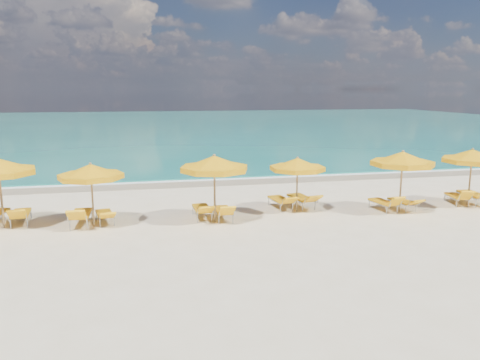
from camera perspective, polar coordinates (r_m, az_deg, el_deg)
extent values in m
plane|color=beige|center=(18.05, 1.00, -4.63)|extent=(120.00, 120.00, 0.00)
cube|color=#136E61|center=(65.23, -8.63, 6.61)|extent=(120.00, 80.00, 0.30)
cube|color=tan|center=(25.12, -2.81, -0.17)|extent=(120.00, 2.60, 0.01)
cube|color=white|center=(25.90, -3.10, 0.16)|extent=(120.00, 1.20, 0.03)
cube|color=white|center=(34.34, -15.39, 2.47)|extent=(14.00, 0.36, 0.05)
cube|color=white|center=(42.91, 4.18, 4.47)|extent=(18.00, 0.30, 0.05)
cylinder|color=#987B4C|center=(18.54, -27.13, -1.53)|extent=(0.08, 0.08, 2.46)
cylinder|color=#987B4C|center=(17.51, -17.56, -1.88)|extent=(0.07, 0.07, 2.23)
cone|color=#F6AA0C|center=(17.33, -17.74, 1.14)|extent=(2.37, 2.37, 0.45)
cylinder|color=#F6AA0C|center=(17.37, -17.70, 0.43)|extent=(2.39, 2.39, 0.18)
sphere|color=#987B4C|center=(17.30, -17.79, 1.89)|extent=(0.10, 0.10, 0.10)
cylinder|color=#987B4C|center=(17.25, -3.12, -1.19)|extent=(0.08, 0.08, 2.45)
cone|color=#F6AA0C|center=(17.07, -3.15, 2.18)|extent=(2.73, 2.73, 0.49)
cylinder|color=#F6AA0C|center=(17.10, -3.14, 1.39)|extent=(2.75, 2.75, 0.20)
sphere|color=#987B4C|center=(17.03, -3.16, 3.01)|extent=(0.11, 0.11, 0.11)
cylinder|color=#987B4C|center=(18.86, 6.96, -0.67)|extent=(0.07, 0.07, 2.15)
cone|color=#F6AA0C|center=(18.70, 7.02, 2.04)|extent=(2.90, 2.90, 0.43)
cylinder|color=#F6AA0C|center=(18.73, 7.01, 1.41)|extent=(2.93, 2.93, 0.17)
sphere|color=#987B4C|center=(18.67, 7.04, 2.71)|extent=(0.10, 0.10, 0.10)
cylinder|color=#987B4C|center=(19.67, 19.03, -0.32)|extent=(0.08, 0.08, 2.41)
cone|color=#F6AA0C|center=(19.51, 19.22, 2.60)|extent=(3.19, 3.19, 0.48)
cylinder|color=#F6AA0C|center=(19.54, 19.17, 1.92)|extent=(3.22, 3.22, 0.19)
sphere|color=#987B4C|center=(19.48, 19.26, 3.32)|extent=(0.11, 0.11, 0.11)
cylinder|color=#987B4C|center=(21.99, 26.24, 0.22)|extent=(0.07, 0.07, 2.36)
cone|color=#F6AA0C|center=(21.85, 26.46, 2.77)|extent=(3.09, 3.09, 0.47)
cylinder|color=#F6AA0C|center=(21.88, 26.41, 2.17)|extent=(3.12, 3.12, 0.19)
sphere|color=#987B4C|center=(21.82, 26.52, 3.40)|extent=(0.10, 0.10, 0.10)
cube|color=#F6B00F|center=(19.04, -25.15, -3.69)|extent=(0.72, 1.38, 0.08)
cube|color=#F6B00F|center=(18.12, -25.54, -3.79)|extent=(0.64, 0.60, 0.45)
cube|color=#F6B00F|center=(18.04, -18.81, -3.90)|extent=(0.67, 1.43, 0.09)
cube|color=#F6B00F|center=(17.06, -19.30, -4.05)|extent=(0.65, 0.60, 0.47)
cube|color=#F6B00F|center=(18.05, -16.19, -3.94)|extent=(0.76, 1.28, 0.07)
cube|color=#F6B00F|center=(17.21, -15.84, -4.18)|extent=(0.63, 0.63, 0.33)
cube|color=#F6B00F|center=(18.04, -4.68, -3.44)|extent=(0.62, 1.32, 0.08)
cube|color=#F6B00F|center=(17.13, -4.20, -3.64)|extent=(0.60, 0.58, 0.39)
cube|color=#F6B00F|center=(17.77, -2.10, -3.68)|extent=(0.56, 1.26, 0.08)
cube|color=#F6B00F|center=(16.91, -1.59, -3.77)|extent=(0.56, 0.51, 0.44)
cube|color=#F6B00F|center=(19.49, 4.88, -2.36)|extent=(0.75, 1.37, 0.08)
cube|color=#F6B00F|center=(18.64, 6.05, -2.49)|extent=(0.65, 0.64, 0.38)
cube|color=#F6B00F|center=(19.78, 7.41, -2.13)|extent=(0.84, 1.48, 0.09)
cube|color=#F6B00F|center=(18.91, 8.85, -2.27)|extent=(0.72, 0.71, 0.39)
cube|color=#F6B00F|center=(19.93, 16.97, -2.56)|extent=(0.73, 1.30, 0.08)
cube|color=#F6B00F|center=(19.26, 18.50, -2.49)|extent=(0.62, 0.55, 0.46)
cube|color=#F6B00F|center=(20.41, 19.09, -2.42)|extent=(0.68, 1.25, 0.07)
cube|color=#F6B00F|center=(19.75, 20.63, -2.56)|extent=(0.60, 0.60, 0.32)
cube|color=#F6B00F|center=(22.19, 24.85, -1.77)|extent=(0.76, 1.30, 0.07)
cube|color=#F6B00F|center=(21.45, 25.82, -1.69)|extent=(0.62, 0.55, 0.46)
cube|color=#F6B00F|center=(22.59, 26.49, -1.54)|extent=(0.74, 1.48, 0.09)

